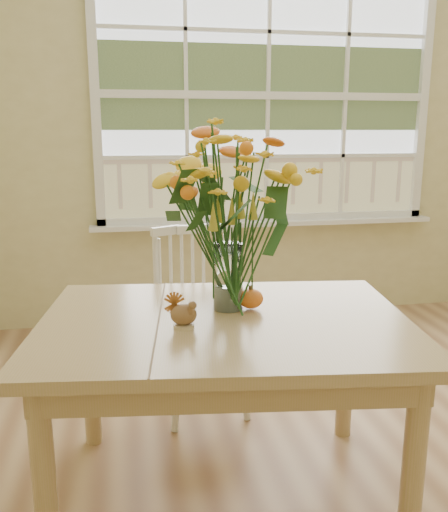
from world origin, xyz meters
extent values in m
cube|color=#C9BE81|center=(0.00, 2.25, 1.35)|extent=(4.00, 0.02, 2.70)
cube|color=silver|center=(0.00, 2.23, 1.55)|extent=(2.20, 0.00, 1.60)
cube|color=white|center=(0.00, 2.18, 0.69)|extent=(2.42, 0.12, 0.03)
cube|color=tan|center=(-0.65, 0.31, 0.67)|extent=(1.38, 1.07, 0.04)
cube|color=tan|center=(-0.65, 0.31, 0.60)|extent=(1.25, 0.93, 0.10)
cylinder|color=tan|center=(-1.24, 0.02, 0.32)|extent=(0.07, 0.07, 0.65)
cylinder|color=tan|center=(-1.15, 0.75, 0.32)|extent=(0.07, 0.07, 0.65)
cylinder|color=tan|center=(-0.15, -0.12, 0.32)|extent=(0.07, 0.07, 0.65)
cylinder|color=tan|center=(-0.06, 0.61, 0.32)|extent=(0.07, 0.07, 0.65)
cube|color=white|center=(-0.64, 0.95, 0.41)|extent=(0.44, 0.43, 0.05)
cube|color=white|center=(-0.66, 1.10, 0.64)|extent=(0.40, 0.09, 0.45)
cylinder|color=white|center=(-0.78, 0.78, 0.19)|extent=(0.03, 0.03, 0.39)
cylinder|color=white|center=(-0.81, 1.07, 0.19)|extent=(0.03, 0.03, 0.39)
cylinder|color=white|center=(-0.47, 0.82, 0.19)|extent=(0.03, 0.03, 0.39)
cylinder|color=white|center=(-0.51, 1.11, 0.19)|extent=(0.03, 0.03, 0.39)
cylinder|color=white|center=(-0.62, 0.42, 0.81)|extent=(0.11, 0.11, 0.24)
ellipsoid|color=#EC5A1B|center=(-0.54, 0.40, 0.72)|extent=(0.09, 0.09, 0.07)
cylinder|color=#CCB78C|center=(-0.80, 0.26, 0.69)|extent=(0.07, 0.07, 0.01)
ellipsoid|color=brown|center=(-0.80, 0.26, 0.73)|extent=(0.10, 0.08, 0.07)
ellipsoid|color=#38160F|center=(-0.59, 0.50, 0.73)|extent=(0.09, 0.09, 0.08)
camera|label=1|loc=(-0.98, -1.44, 1.33)|focal=38.00mm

